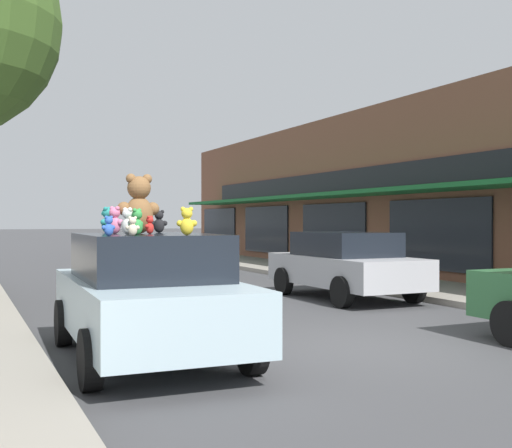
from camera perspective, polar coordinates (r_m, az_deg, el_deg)
ground_plane at (r=9.40m, az=8.74°, el=-10.70°), size 260.00×260.00×0.00m
plush_art_car at (r=8.48m, az=-9.61°, el=-6.12°), size 2.17×4.32×1.62m
teddy_bear_giant at (r=8.67m, az=-10.36°, el=1.69°), size 0.59×0.37×0.80m
teddy_bear_cream at (r=7.42m, az=-10.92°, el=-0.21°), size 0.17×0.12×0.22m
teddy_bear_yellow at (r=7.64m, az=-6.17°, el=0.22°), size 0.26×0.18×0.34m
teddy_bear_teal at (r=9.14m, az=-13.10°, el=0.32°), size 0.23×0.26×0.37m
teddy_bear_black at (r=9.20m, az=-8.61°, el=0.20°), size 0.25×0.17×0.33m
teddy_bear_red at (r=8.40m, az=-9.43°, el=-0.10°), size 0.16×0.16×0.24m
teddy_bear_blue at (r=7.37m, az=-12.96°, el=-0.19°), size 0.17×0.12×0.23m
teddy_bear_green at (r=7.82m, az=-10.54°, el=0.17°), size 0.23×0.21×0.32m
teddy_bear_pink at (r=8.51m, az=-12.44°, el=0.30°), size 0.22×0.27×0.36m
teddy_bear_white at (r=7.98m, az=-11.34°, el=0.21°), size 0.19×0.25×0.33m
parked_car_far_center at (r=14.85m, az=7.92°, el=-3.51°), size 2.03×4.20×1.53m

